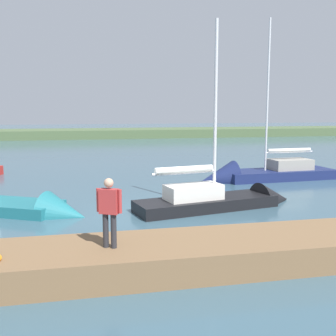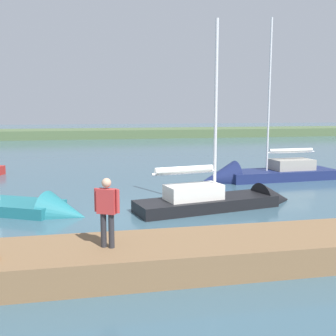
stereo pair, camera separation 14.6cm
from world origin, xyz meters
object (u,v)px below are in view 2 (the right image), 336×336
Objects in this scene: person_on_dock at (107,208)px; sailboat_behind_pier at (10,208)px; sailboat_mid_channel at (226,203)px; sailboat_far_left at (259,177)px.

sailboat_behind_pier is at bearing -126.47° from person_on_dock.
sailboat_far_left reaches higher than sailboat_mid_channel.
sailboat_far_left reaches higher than sailboat_behind_pier.
person_on_dock is at bearing -36.79° from sailboat_behind_pier.
person_on_dock is (-3.51, 7.19, 1.59)m from sailboat_behind_pier.
person_on_dock is at bearing 48.62° from sailboat_far_left.
sailboat_behind_pier is at bearing 161.66° from sailboat_mid_channel.
sailboat_behind_pier reaches higher than person_on_dock.
sailboat_mid_channel is 8.26m from person_on_dock.
sailboat_behind_pier is at bearing 16.93° from sailboat_far_left.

